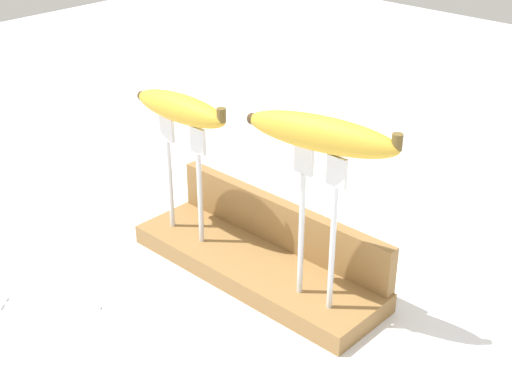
% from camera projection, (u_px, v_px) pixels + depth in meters
% --- Properties ---
extents(ground_plane, '(3.00, 3.00, 0.00)m').
position_uv_depth(ground_plane, '(256.00, 275.00, 0.99)').
color(ground_plane, silver).
extents(wooden_board, '(0.37, 0.12, 0.03)m').
position_uv_depth(wooden_board, '(256.00, 266.00, 0.98)').
color(wooden_board, olive).
rests_on(wooden_board, ground).
extents(board_backstop, '(0.36, 0.02, 0.07)m').
position_uv_depth(board_backstop, '(281.00, 223.00, 0.99)').
color(board_backstop, olive).
rests_on(board_backstop, wooden_board).
extents(fork_stand_left, '(0.09, 0.01, 0.17)m').
position_uv_depth(fork_stand_left, '(184.00, 168.00, 0.98)').
color(fork_stand_left, silver).
rests_on(fork_stand_left, wooden_board).
extents(fork_stand_right, '(0.07, 0.01, 0.20)m').
position_uv_depth(fork_stand_right, '(318.00, 215.00, 0.83)').
color(fork_stand_right, silver).
rests_on(fork_stand_right, wooden_board).
extents(banana_raised_left, '(0.16, 0.05, 0.04)m').
position_uv_depth(banana_raised_left, '(181.00, 108.00, 0.94)').
color(banana_raised_left, gold).
rests_on(banana_raised_left, fork_stand_left).
extents(banana_raised_right, '(0.19, 0.08, 0.04)m').
position_uv_depth(banana_raised_right, '(321.00, 134.00, 0.79)').
color(banana_raised_right, gold).
rests_on(banana_raised_right, fork_stand_right).
extents(fork_fallen_near, '(0.14, 0.11, 0.01)m').
position_uv_depth(fork_fallen_near, '(21.00, 303.00, 0.92)').
color(fork_fallen_near, silver).
rests_on(fork_fallen_near, ground).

